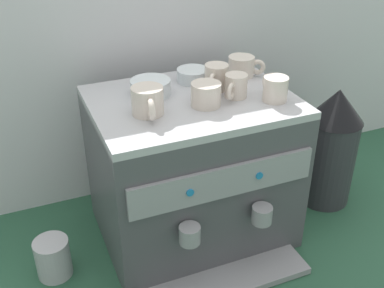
% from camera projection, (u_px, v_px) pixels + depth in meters
% --- Properties ---
extents(ground_plane, '(4.00, 4.00, 0.00)m').
position_uv_depth(ground_plane, '(192.00, 228.00, 1.54)').
color(ground_plane, '#28563D').
extents(tiled_backsplash_wall, '(2.80, 0.03, 0.90)m').
position_uv_depth(tiled_backsplash_wall, '(155.00, 63.00, 1.57)').
color(tiled_backsplash_wall, silver).
rests_on(tiled_backsplash_wall, ground_plane).
extents(espresso_machine, '(0.56, 0.53, 0.46)m').
position_uv_depth(espresso_machine, '(193.00, 170.00, 1.42)').
color(espresso_machine, '#4C4C51').
rests_on(espresso_machine, ground_plane).
extents(ceramic_cup_0, '(0.08, 0.08, 0.06)m').
position_uv_depth(ceramic_cup_0, '(236.00, 86.00, 1.30)').
color(ceramic_cup_0, beige).
rests_on(ceramic_cup_0, espresso_machine).
extents(ceramic_cup_1, '(0.07, 0.10, 0.07)m').
position_uv_depth(ceramic_cup_1, '(275.00, 88.00, 1.28)').
color(ceramic_cup_1, beige).
rests_on(ceramic_cup_1, espresso_machine).
extents(ceramic_cup_2, '(0.08, 0.10, 0.07)m').
position_uv_depth(ceramic_cup_2, '(216.00, 78.00, 1.34)').
color(ceramic_cup_2, beige).
rests_on(ceramic_cup_2, espresso_machine).
extents(ceramic_cup_3, '(0.08, 0.11, 0.06)m').
position_uv_depth(ceramic_cup_3, '(206.00, 94.00, 1.26)').
color(ceramic_cup_3, beige).
rests_on(ceramic_cup_3, espresso_machine).
extents(ceramic_cup_4, '(0.08, 0.12, 0.07)m').
position_uv_depth(ceramic_cup_4, '(148.00, 101.00, 1.20)').
color(ceramic_cup_4, beige).
rests_on(ceramic_cup_4, espresso_machine).
extents(ceramic_cup_5, '(0.11, 0.08, 0.06)m').
position_uv_depth(ceramic_cup_5, '(242.00, 66.00, 1.44)').
color(ceramic_cup_5, beige).
rests_on(ceramic_cup_5, espresso_machine).
extents(ceramic_bowl_0, '(0.11, 0.11, 0.04)m').
position_uv_depth(ceramic_bowl_0, '(151.00, 88.00, 1.32)').
color(ceramic_bowl_0, silver).
rests_on(ceramic_bowl_0, espresso_machine).
extents(ceramic_bowl_1, '(0.10, 0.10, 0.04)m').
position_uv_depth(ceramic_bowl_1, '(193.00, 75.00, 1.41)').
color(ceramic_bowl_1, silver).
rests_on(ceramic_bowl_1, espresso_machine).
extents(coffee_grinder, '(0.18, 0.18, 0.41)m').
position_uv_depth(coffee_grinder, '(331.00, 146.00, 1.58)').
color(coffee_grinder, '#333338').
rests_on(coffee_grinder, ground_plane).
extents(milk_pitcher, '(0.10, 0.10, 0.12)m').
position_uv_depth(milk_pitcher, '(53.00, 258.00, 1.34)').
color(milk_pitcher, '#B7B7BC').
rests_on(milk_pitcher, ground_plane).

